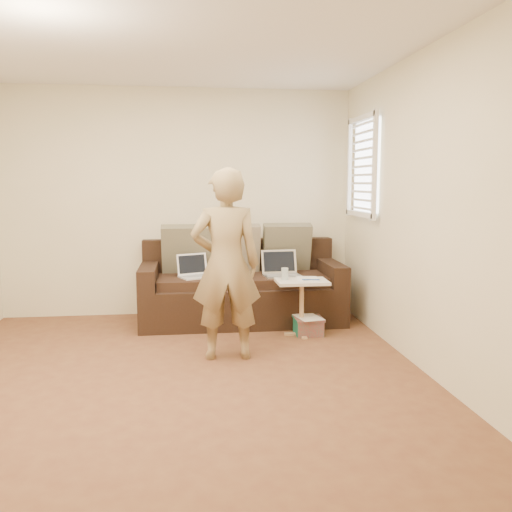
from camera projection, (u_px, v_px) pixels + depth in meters
name	position (u px, v px, depth m)	size (l,w,h in m)	color
floor	(177.00, 381.00, 4.23)	(4.50, 4.50, 0.00)	brown
ceiling	(170.00, 32.00, 3.88)	(4.50, 4.50, 0.00)	white
wall_back	(178.00, 203.00, 6.27)	(4.00, 4.00, 0.00)	beige
wall_front	(157.00, 252.00, 1.84)	(4.00, 4.00, 0.00)	beige
wall_right	(428.00, 212.00, 4.30)	(4.50, 4.50, 0.00)	beige
window_blinds	(363.00, 167.00, 5.72)	(0.12, 0.88, 1.08)	white
sofa	(242.00, 283.00, 6.00)	(2.20, 0.95, 0.85)	black
pillow_left	(187.00, 249.00, 6.08)	(0.55, 0.14, 0.55)	brown
pillow_mid	(235.00, 249.00, 6.14)	(0.55, 0.14, 0.55)	#6D664E
pillow_right	(287.00, 247.00, 6.27)	(0.55, 0.14, 0.55)	brown
laptop_silver	(283.00, 277.00, 5.89)	(0.40, 0.29, 0.26)	#B7BABC
laptop_white	(197.00, 277.00, 5.83)	(0.35, 0.25, 0.25)	white
person	(226.00, 264.00, 4.68)	(0.61, 0.41, 1.66)	olive
side_table	(302.00, 308.00, 5.47)	(0.51, 0.36, 0.56)	silver
drinking_glass	(285.00, 274.00, 5.45)	(0.07, 0.07, 0.12)	silver
scissors	(311.00, 280.00, 5.41)	(0.18, 0.10, 0.02)	silver
paper_on_table	(307.00, 279.00, 5.50)	(0.21, 0.30, 0.00)	white
striped_box	(308.00, 326.00, 5.51)	(0.29, 0.29, 0.18)	red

